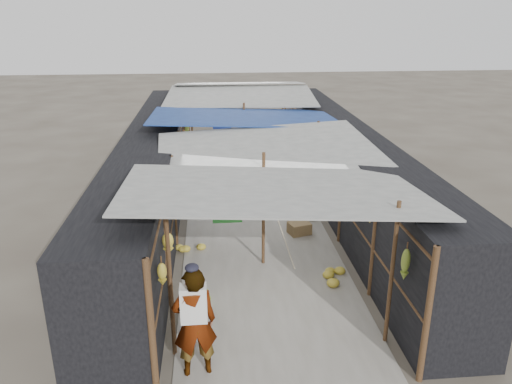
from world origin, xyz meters
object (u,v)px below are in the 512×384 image
object	(u,v)px
black_basin	(265,159)
vendor_elderly	(195,322)
vendor_seated	(304,184)
crate_near	(294,212)
shopper_blue	(221,159)

from	to	relation	value
black_basin	vendor_elderly	world-z (taller)	vendor_elderly
vendor_elderly	vendor_seated	distance (m)	8.09
vendor_elderly	vendor_seated	bearing A→B (deg)	-122.02
crate_near	vendor_elderly	distance (m)	6.68
crate_near	vendor_seated	world-z (taller)	vendor_seated
vendor_elderly	vendor_seated	xyz separation A→B (m)	(3.08, 7.47, -0.45)
vendor_elderly	vendor_seated	size ratio (longest dim) A/B	1.95
vendor_seated	black_basin	bearing A→B (deg)	166.52
crate_near	black_basin	bearing A→B (deg)	67.42
black_basin	vendor_elderly	xyz separation A→B (m)	(-2.34, -11.60, 0.84)
vendor_elderly	shopper_blue	xyz separation A→B (m)	(0.65, 9.58, -0.19)
black_basin	vendor_seated	size ratio (longest dim) A/B	0.61
vendor_elderly	shopper_blue	distance (m)	9.60
crate_near	shopper_blue	xyz separation A→B (m)	(-1.91, 3.46, 0.59)
shopper_blue	vendor_seated	xyz separation A→B (m)	(2.43, -2.11, -0.26)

